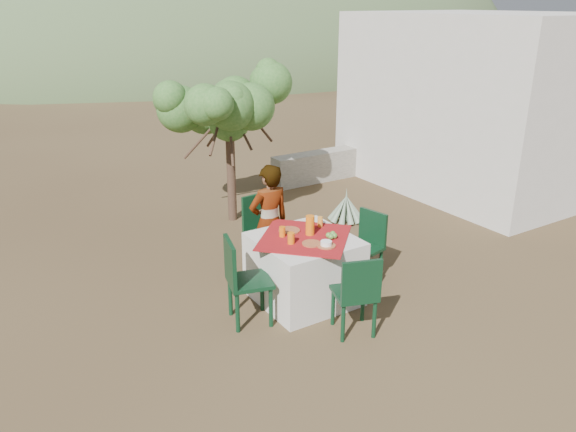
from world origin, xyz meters
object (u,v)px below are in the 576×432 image
object	(u,v)px
table	(304,269)
agave	(346,209)
chair_far	(262,227)
chair_near	(357,292)
chair_right	(367,243)
person	(269,222)
chair_left	(242,277)
juice_pitcher	(310,225)
shrub_tree	(231,113)
guesthouse	(480,102)

from	to	relation	value
table	agave	size ratio (longest dim) A/B	2.22
chair_far	chair_near	distance (m)	1.93
chair_right	person	world-z (taller)	person
chair_left	juice_pitcher	distance (m)	0.98
chair_left	shrub_tree	world-z (taller)	shrub_tree
juice_pitcher	guesthouse	bearing A→B (deg)	21.61
table	shrub_tree	distance (m)	3.05
chair_right	agave	world-z (taller)	chair_right
chair_near	shrub_tree	world-z (taller)	shrub_tree
chair_near	shrub_tree	bearing A→B (deg)	-78.65
person	shrub_tree	world-z (taller)	shrub_tree
shrub_tree	guesthouse	distance (m)	4.64
chair_far	agave	world-z (taller)	chair_far
juice_pitcher	chair_right	bearing A→B (deg)	-0.84
chair_far	person	world-z (taller)	person
guesthouse	chair_left	bearing A→B (deg)	-160.59
person	shrub_tree	distance (m)	2.31
guesthouse	juice_pitcher	xyz separation A→B (m)	(-5.00, -1.98, -0.63)
shrub_tree	agave	world-z (taller)	shrub_tree
person	table	bearing A→B (deg)	94.34
chair_left	shrub_tree	xyz separation A→B (m)	(1.33, 2.79, 1.12)
agave	person	bearing A→B (deg)	-152.91
table	person	size ratio (longest dim) A/B	0.91
shrub_tree	person	bearing A→B (deg)	-105.30
chair_far	chair_near	size ratio (longest dim) A/B	1.05
agave	guesthouse	distance (m)	3.47
table	shrub_tree	bearing A→B (deg)	79.40
chair_left	person	distance (m)	1.10
table	shrub_tree	world-z (taller)	shrub_tree
chair_right	shrub_tree	size ratio (longest dim) A/B	0.41
chair_right	guesthouse	distance (m)	4.74
chair_left	juice_pitcher	size ratio (longest dim) A/B	4.32
shrub_tree	juice_pitcher	size ratio (longest dim) A/B	9.52
shrub_tree	chair_near	bearing A→B (deg)	-97.55
chair_far	juice_pitcher	world-z (taller)	juice_pitcher
chair_near	chair_right	bearing A→B (deg)	-115.08
shrub_tree	guesthouse	world-z (taller)	guesthouse
chair_right	person	xyz separation A→B (m)	(-0.96, 0.67, 0.24)
agave	guesthouse	world-z (taller)	guesthouse
chair_far	juice_pitcher	bearing A→B (deg)	-93.61
chair_near	guesthouse	bearing A→B (deg)	-131.22
person	chair_far	bearing A→B (deg)	-105.16
chair_near	chair_far	bearing A→B (deg)	-71.69
juice_pitcher	chair_near	bearing A→B (deg)	-93.93
person	agave	world-z (taller)	person
table	chair_near	size ratio (longest dim) A/B	1.48
guesthouse	juice_pitcher	distance (m)	5.41
shrub_tree	agave	distance (m)	2.26
chair_far	agave	size ratio (longest dim) A/B	1.57
shrub_tree	agave	size ratio (longest dim) A/B	3.55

